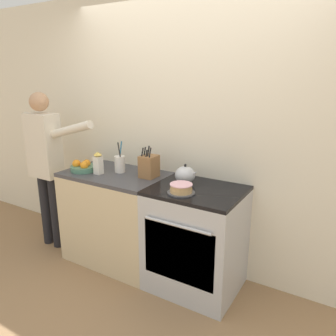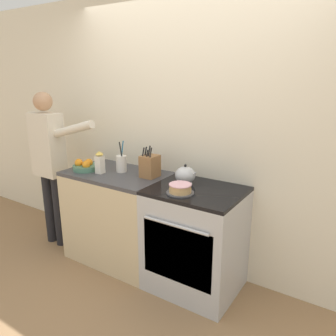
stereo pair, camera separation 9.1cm
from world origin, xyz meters
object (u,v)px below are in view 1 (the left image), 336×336
at_px(tea_kettle, 185,175).
at_px(utensil_crock, 120,164).
at_px(fruit_bowl, 83,167).
at_px(person_baker, 46,158).
at_px(layer_cake, 181,189).
at_px(stove_range, 195,239).
at_px(knife_block, 149,166).
at_px(milk_carton, 98,163).

relative_size(tea_kettle, utensil_crock, 0.72).
distance_m(fruit_bowl, person_baker, 0.50).
bearing_deg(person_baker, layer_cake, 9.43).
bearing_deg(layer_cake, utensil_crock, 165.55).
xyz_separation_m(stove_range, utensil_crock, (-0.86, 0.05, 0.55)).
bearing_deg(person_baker, knife_block, 20.17).
xyz_separation_m(tea_kettle, knife_block, (-0.37, -0.01, 0.03)).
bearing_deg(milk_carton, person_baker, -176.08).
xyz_separation_m(utensil_crock, fruit_bowl, (-0.33, -0.15, -0.04)).
bearing_deg(milk_carton, layer_cake, -3.27).
bearing_deg(stove_range, person_baker, -174.96).
xyz_separation_m(layer_cake, person_baker, (-1.62, 0.01, 0.04)).
distance_m(stove_range, tea_kettle, 0.57).
bearing_deg(stove_range, knife_block, 172.70).
distance_m(tea_kettle, fruit_bowl, 1.06).
xyz_separation_m(utensil_crock, milk_carton, (-0.14, -0.15, 0.02)).
height_order(tea_kettle, fruit_bowl, tea_kettle).
height_order(knife_block, fruit_bowl, knife_block).
relative_size(stove_range, layer_cake, 4.13).
height_order(layer_cake, milk_carton, milk_carton).
relative_size(knife_block, utensil_crock, 0.97).
distance_m(stove_range, layer_cake, 0.53).
relative_size(layer_cake, knife_block, 0.76).
distance_m(layer_cake, knife_block, 0.52).
bearing_deg(utensil_crock, knife_block, 3.04).
distance_m(knife_block, utensil_crock, 0.33).
xyz_separation_m(tea_kettle, utensil_crock, (-0.70, -0.03, 0.01)).
xyz_separation_m(knife_block, person_baker, (-1.16, -0.22, -0.03)).
height_order(knife_block, milk_carton, knife_block).
xyz_separation_m(tea_kettle, fruit_bowl, (-1.04, -0.18, -0.03)).
distance_m(layer_cake, milk_carton, 0.94).
bearing_deg(stove_range, milk_carton, -174.18).
relative_size(tea_kettle, milk_carton, 1.01).
bearing_deg(knife_block, tea_kettle, 1.85).
height_order(stove_range, fruit_bowl, fruit_bowl).
xyz_separation_m(stove_range, knife_block, (-0.53, 0.07, 0.57)).
bearing_deg(tea_kettle, fruit_bowl, -169.94).
xyz_separation_m(fruit_bowl, milk_carton, (0.20, 0.00, 0.06)).
height_order(layer_cake, person_baker, person_baker).
relative_size(knife_block, milk_carton, 1.37).
relative_size(fruit_bowl, person_baker, 0.15).
bearing_deg(knife_block, fruit_bowl, -165.49).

